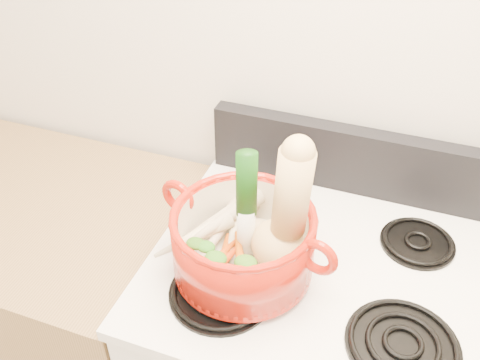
% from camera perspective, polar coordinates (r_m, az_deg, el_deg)
% --- Properties ---
extents(wall_back, '(3.50, 0.02, 2.60)m').
position_cam_1_polar(wall_back, '(1.33, 13.98, 12.42)').
color(wall_back, silver).
rests_on(wall_back, floor).
extents(cooktop, '(0.78, 0.67, 0.03)m').
position_cam_1_polar(cooktop, '(1.25, 8.97, -9.40)').
color(cooktop, white).
rests_on(cooktop, stove_body).
extents(control_backsplash, '(0.76, 0.05, 0.18)m').
position_cam_1_polar(control_backsplash, '(1.41, 12.11, 2.07)').
color(control_backsplash, black).
rests_on(control_backsplash, cooktop).
extents(counter_left, '(1.36, 0.65, 0.90)m').
position_cam_1_polar(counter_left, '(2.02, -24.18, -10.37)').
color(counter_left, olive).
rests_on(counter_left, floor).
extents(burner_front_left, '(0.22, 0.22, 0.02)m').
position_cam_1_polar(burner_front_left, '(1.16, -2.05, -11.77)').
color(burner_front_left, black).
rests_on(burner_front_left, cooktop).
extents(burner_front_right, '(0.22, 0.22, 0.02)m').
position_cam_1_polar(burner_front_right, '(1.13, 16.98, -16.34)').
color(burner_front_right, black).
rests_on(burner_front_right, cooktop).
extents(burner_back_left, '(0.17, 0.17, 0.02)m').
position_cam_1_polar(burner_back_left, '(1.36, 2.62, -2.73)').
color(burner_back_left, black).
rests_on(burner_back_left, cooktop).
extents(burner_back_right, '(0.17, 0.17, 0.02)m').
position_cam_1_polar(burner_back_right, '(1.33, 18.43, -6.24)').
color(burner_back_right, black).
rests_on(burner_back_right, cooktop).
extents(dutch_oven, '(0.36, 0.36, 0.15)m').
position_cam_1_polar(dutch_oven, '(1.14, 0.35, -6.67)').
color(dutch_oven, '#A01609').
rests_on(dutch_oven, burner_front_left).
extents(pot_handle_left, '(0.09, 0.04, 0.08)m').
position_cam_1_polar(pot_handle_left, '(1.19, -6.64, -1.74)').
color(pot_handle_left, '#A01609').
rests_on(pot_handle_left, dutch_oven).
extents(pot_handle_right, '(0.09, 0.04, 0.08)m').
position_cam_1_polar(pot_handle_right, '(1.05, 8.32, -8.15)').
color(pot_handle_right, '#A01609').
rests_on(pot_handle_right, dutch_oven).
extents(squash, '(0.18, 0.17, 0.31)m').
position_cam_1_polar(squash, '(1.06, 4.71, -3.31)').
color(squash, '#E1BA73').
rests_on(squash, dutch_oven).
extents(leek, '(0.06, 0.06, 0.28)m').
position_cam_1_polar(leek, '(1.09, 0.68, -2.71)').
color(leek, silver).
rests_on(leek, dutch_oven).
extents(ginger, '(0.08, 0.06, 0.04)m').
position_cam_1_polar(ginger, '(1.21, 1.98, -5.32)').
color(ginger, tan).
rests_on(ginger, dutch_oven).
extents(parsnip_0, '(0.05, 0.23, 0.06)m').
position_cam_1_polar(parsnip_0, '(1.19, -0.55, -6.09)').
color(parsnip_0, beige).
rests_on(parsnip_0, dutch_oven).
extents(parsnip_1, '(0.06, 0.20, 0.06)m').
position_cam_1_polar(parsnip_1, '(1.19, -2.38, -5.64)').
color(parsnip_1, beige).
rests_on(parsnip_1, dutch_oven).
extents(parsnip_2, '(0.07, 0.21, 0.06)m').
position_cam_1_polar(parsnip_2, '(1.20, -0.37, -4.68)').
color(parsnip_2, beige).
rests_on(parsnip_2, dutch_oven).
extents(parsnip_3, '(0.15, 0.17, 0.06)m').
position_cam_1_polar(parsnip_3, '(1.17, -5.03, -5.93)').
color(parsnip_3, beige).
rests_on(parsnip_3, dutch_oven).
extents(parsnip_4, '(0.15, 0.20, 0.06)m').
position_cam_1_polar(parsnip_4, '(1.21, -1.66, -3.54)').
color(parsnip_4, beige).
rests_on(parsnip_4, dutch_oven).
extents(parsnip_5, '(0.15, 0.23, 0.06)m').
position_cam_1_polar(parsnip_5, '(1.18, -2.21, -4.44)').
color(parsnip_5, beige).
rests_on(parsnip_5, dutch_oven).
extents(carrot_0, '(0.07, 0.17, 0.05)m').
position_cam_1_polar(carrot_0, '(1.13, -1.92, -9.01)').
color(carrot_0, '#D25E0A').
rests_on(carrot_0, dutch_oven).
extents(carrot_1, '(0.07, 0.14, 0.04)m').
position_cam_1_polar(carrot_1, '(1.14, -2.23, -8.28)').
color(carrot_1, '#E05E0B').
rests_on(carrot_1, dutch_oven).
extents(carrot_2, '(0.11, 0.18, 0.05)m').
position_cam_1_polar(carrot_2, '(1.11, 0.11, -9.15)').
color(carrot_2, '#D3600A').
rests_on(carrot_2, dutch_oven).
extents(carrot_3, '(0.06, 0.13, 0.04)m').
position_cam_1_polar(carrot_3, '(1.13, -1.47, -8.48)').
color(carrot_3, '#BB3C09').
rests_on(carrot_3, dutch_oven).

